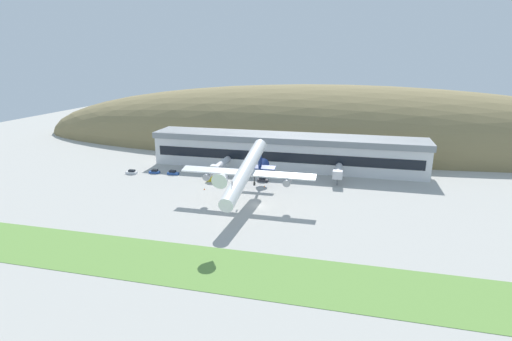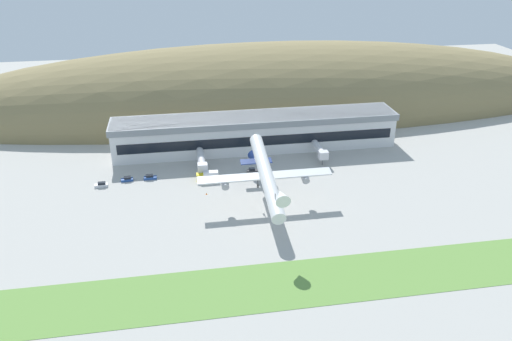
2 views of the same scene
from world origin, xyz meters
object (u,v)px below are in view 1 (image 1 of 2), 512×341
at_px(service_car_2, 173,173).
at_px(fuel_truck, 217,177).
at_px(service_car_1, 132,172).
at_px(service_car_3, 155,172).
at_px(traffic_cone_1, 264,186).
at_px(jetway_0, 221,165).
at_px(terminal_building, 286,149).
at_px(service_car_0, 263,180).
at_px(cargo_airplane, 246,171).
at_px(traffic_cone_0, 204,189).
at_px(jetway_1, 338,171).

distance_m(service_car_2, fuel_truck, 20.10).
relative_size(service_car_1, service_car_3, 1.05).
distance_m(service_car_2, traffic_cone_1, 38.11).
height_order(jetway_0, fuel_truck, jetway_0).
bearing_deg(jetway_0, service_car_1, -168.62).
xyz_separation_m(terminal_building, service_car_0, (-4.75, -20.92, -6.97)).
relative_size(cargo_airplane, service_car_0, 12.35).
bearing_deg(service_car_0, service_car_1, -177.28).
height_order(terminal_building, service_car_3, terminal_building).
height_order(service_car_1, traffic_cone_0, service_car_1).
height_order(jetway_1, fuel_truck, jetway_1).
distance_m(cargo_airplane, service_car_3, 50.96).
distance_m(terminal_building, service_car_3, 52.71).
relative_size(service_car_3, traffic_cone_1, 7.24).
height_order(cargo_airplane, traffic_cone_1, cargo_airplane).
distance_m(jetway_0, fuel_truck, 8.61).
xyz_separation_m(jetway_0, traffic_cone_0, (0.26, -18.08, -3.71)).
distance_m(jetway_0, service_car_0, 18.36).
height_order(service_car_2, traffic_cone_1, service_car_2).
relative_size(terminal_building, traffic_cone_1, 188.97).
height_order(service_car_0, service_car_3, service_car_0).
height_order(service_car_0, traffic_cone_0, service_car_0).
relative_size(service_car_1, service_car_2, 1.01).
height_order(service_car_0, fuel_truck, fuel_truck).
distance_m(service_car_1, fuel_truck, 35.58).
bearing_deg(traffic_cone_0, service_car_3, 151.47).
relative_size(jetway_0, fuel_truck, 2.20).
xyz_separation_m(service_car_1, traffic_cone_1, (53.50, -3.38, -0.40)).
bearing_deg(service_car_3, jetway_0, 8.60).
relative_size(service_car_0, traffic_cone_0, 6.81).
xyz_separation_m(service_car_2, service_car_3, (-7.71, -0.15, -0.04)).
height_order(cargo_airplane, fuel_truck, cargo_airplane).
distance_m(jetway_0, cargo_airplane, 34.00).
relative_size(terminal_building, service_car_2, 25.02).
bearing_deg(service_car_2, fuel_truck, -12.57).
bearing_deg(traffic_cone_0, traffic_cone_1, 22.24).
bearing_deg(service_car_0, jetway_0, 165.90).
bearing_deg(cargo_airplane, service_car_0, 90.89).
bearing_deg(service_car_1, traffic_cone_0, -18.12).
distance_m(service_car_1, service_car_3, 8.74).
xyz_separation_m(service_car_0, traffic_cone_1, (1.94, -5.83, -0.41)).
relative_size(service_car_2, fuel_truck, 0.58).
bearing_deg(service_car_0, service_car_3, 179.35).
relative_size(service_car_2, traffic_cone_1, 7.55).
relative_size(jetway_1, service_car_1, 3.01).
bearing_deg(traffic_cone_1, fuel_truck, 173.30).
relative_size(service_car_2, service_car_3, 1.04).
xyz_separation_m(jetway_1, cargo_airplane, (-26.04, -29.89, 6.67)).
distance_m(terminal_building, jetway_0, 27.97).
distance_m(terminal_building, traffic_cone_0, 41.66).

